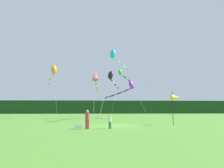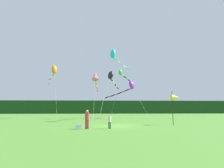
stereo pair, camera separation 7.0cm
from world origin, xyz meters
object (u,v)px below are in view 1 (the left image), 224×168
(cooler_box, at_px, (79,127))
(kite_orange, at_px, (54,71))
(kite_cyan, at_px, (114,55))
(person_child, at_px, (110,121))
(person_adult, at_px, (87,118))
(kite_rainbow, at_px, (96,77))
(kite_green, at_px, (122,74))
(kite_black, at_px, (111,77))
(kite_purple, at_px, (129,86))
(banner_flag_pole, at_px, (175,98))

(cooler_box, height_order, kite_orange, kite_orange)
(kite_cyan, bearing_deg, person_child, -95.45)
(person_adult, xyz_separation_m, kite_rainbow, (0.42, 10.30, 5.29))
(kite_orange, bearing_deg, kite_green, 5.11)
(kite_black, bearing_deg, kite_purple, 30.56)
(kite_black, relative_size, kite_green, 1.04)
(banner_flag_pole, bearing_deg, kite_purple, 102.99)
(cooler_box, distance_m, kite_purple, 19.39)
(person_child, height_order, cooler_box, person_child)
(banner_flag_pole, distance_m, kite_orange, 23.30)
(kite_green, bearing_deg, kite_purple, -68.39)
(cooler_box, height_order, kite_rainbow, kite_rainbow)
(cooler_box, distance_m, kite_black, 17.17)
(person_child, xyz_separation_m, banner_flag_pole, (7.40, 3.39, 2.26))
(cooler_box, distance_m, kite_orange, 21.52)
(person_adult, bearing_deg, kite_orange, 112.19)
(banner_flag_pole, relative_size, kite_black, 0.38)
(kite_green, bearing_deg, person_adult, -105.10)
(kite_cyan, bearing_deg, kite_orange, 171.43)
(person_child, relative_size, kite_purple, 0.17)
(kite_black, bearing_deg, kite_green, 62.48)
(person_child, relative_size, banner_flag_pole, 0.34)
(kite_black, height_order, kite_purple, kite_black)
(cooler_box, relative_size, kite_purple, 0.08)
(banner_flag_pole, bearing_deg, kite_cyan, 113.69)
(kite_green, xyz_separation_m, kite_purple, (0.98, -2.49, -2.72))
(person_child, bearing_deg, kite_orange, 117.51)
(kite_rainbow, xyz_separation_m, kite_orange, (-7.95, 8.17, 2.45))
(cooler_box, relative_size, kite_cyan, 0.05)
(kite_rainbow, bearing_deg, person_adult, -92.33)
(cooler_box, bearing_deg, kite_cyan, 75.67)
(banner_flag_pole, xyz_separation_m, kite_green, (-4.12, 16.08, 5.45))
(kite_black, xyz_separation_m, kite_orange, (-10.52, 3.28, 1.60))
(kite_cyan, xyz_separation_m, kite_black, (-0.61, -1.61, -4.23))
(cooler_box, relative_size, kite_orange, 0.06)
(kite_green, xyz_separation_m, kite_rainbow, (-4.87, -9.32, -2.18))
(kite_orange, bearing_deg, kite_cyan, -8.57)
(cooler_box, relative_size, kite_black, 0.06)
(person_child, height_order, kite_purple, kite_purple)
(kite_cyan, bearing_deg, kite_black, -110.86)
(kite_cyan, xyz_separation_m, kite_green, (1.70, 2.82, -2.91))
(cooler_box, height_order, kite_cyan, kite_cyan)
(kite_cyan, height_order, kite_purple, kite_cyan)
(kite_rainbow, relative_size, kite_orange, 0.85)
(kite_black, distance_m, kite_rainbow, 5.58)
(person_child, bearing_deg, kite_green, 80.43)
(banner_flag_pole, bearing_deg, person_adult, -159.41)
(kite_cyan, relative_size, kite_black, 1.29)
(person_child, height_order, kite_orange, kite_orange)
(kite_green, bearing_deg, cooler_box, -106.96)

